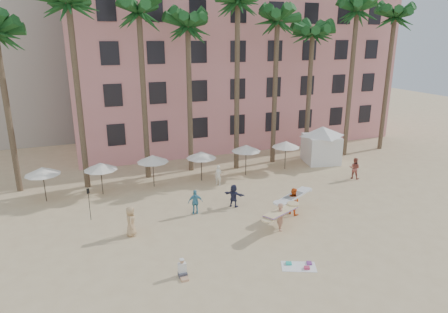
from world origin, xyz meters
TOP-DOWN VIEW (x-y plane):
  - ground at (0.00, 0.00)m, footprint 120.00×120.00m
  - pink_hotel at (7.00, 26.00)m, footprint 35.00×14.00m
  - palm_row at (0.51, 15.00)m, footprint 44.40×5.40m
  - umbrella_row at (-3.00, 12.50)m, footprint 22.50×2.70m
  - cabana at (11.23, 13.21)m, footprint 5.37×5.37m
  - beach_towel at (-0.28, -1.77)m, footprint 2.05×1.65m
  - carrier_yellow at (0.80, 2.26)m, footprint 2.97×2.14m
  - carrier_white at (2.74, 4.04)m, footprint 3.27×2.04m
  - beachgoers at (0.28, 7.00)m, footprint 20.15×7.01m
  - paddle at (-10.16, 8.02)m, footprint 0.18×0.04m
  - seated_man at (-6.26, -0.42)m, footprint 0.42×0.73m

SIDE VIEW (x-z plane):
  - ground at x=0.00m, z-range 0.00..0.00m
  - beach_towel at x=-0.28m, z-range -0.04..0.10m
  - seated_man at x=-6.26m, z-range -0.15..0.80m
  - beachgoers at x=0.28m, z-range -0.06..1.82m
  - carrier_white at x=2.74m, z-range 0.06..1.93m
  - carrier_yellow at x=0.80m, z-range 0.11..1.91m
  - paddle at x=-10.16m, z-range 0.30..2.52m
  - cabana at x=11.23m, z-range 0.32..3.82m
  - umbrella_row at x=-3.00m, z-range 0.97..3.69m
  - pink_hotel at x=7.00m, z-range 0.00..16.00m
  - palm_row at x=0.51m, z-range 4.82..21.12m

